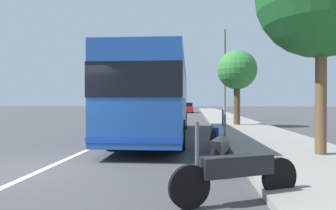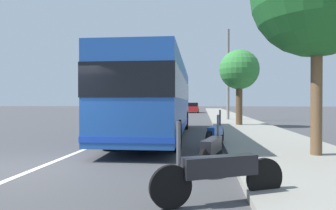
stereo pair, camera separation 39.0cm
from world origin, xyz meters
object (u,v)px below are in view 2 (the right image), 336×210
(roadside_tree_mid_block, at_px, (239,70))
(utility_pole, at_px, (228,75))
(motorcycle_nearest_curb, at_px, (215,134))
(car_behind_bus, at_px, (147,111))
(coach_bus, at_px, (157,97))
(motorcycle_far_end, at_px, (212,149))
(motorcycle_by_tree, at_px, (220,172))
(car_far_distant, at_px, (192,108))

(roadside_tree_mid_block, bearing_deg, utility_pole, 1.79)
(motorcycle_nearest_curb, relative_size, car_behind_bus, 0.56)
(roadside_tree_mid_block, bearing_deg, coach_bus, 143.81)
(motorcycle_far_end, relative_size, utility_pole, 0.29)
(motorcycle_nearest_curb, xyz_separation_m, car_behind_bus, (18.95, 5.86, 0.24))
(motorcycle_nearest_curb, bearing_deg, coach_bus, 52.82)
(motorcycle_by_tree, height_order, car_far_distant, car_far_distant)
(motorcycle_far_end, xyz_separation_m, car_far_distant, (38.39, 1.74, 0.26))
(car_far_distant, bearing_deg, car_behind_bus, 166.82)
(motorcycle_by_tree, xyz_separation_m, motorcycle_far_end, (2.45, 0.04, -0.02))
(motorcycle_by_tree, relative_size, motorcycle_nearest_curb, 0.91)
(car_far_distant, bearing_deg, coach_bus, 179.29)
(car_far_distant, height_order, car_behind_bus, car_behind_bus)
(coach_bus, xyz_separation_m, motorcycle_far_end, (-6.31, -2.26, -1.35))
(motorcycle_far_end, height_order, motorcycle_nearest_curb, motorcycle_nearest_curb)
(utility_pole, bearing_deg, car_behind_bus, 64.25)
(coach_bus, relative_size, car_far_distant, 2.66)
(car_far_distant, bearing_deg, motorcycle_by_tree, -177.28)
(roadside_tree_mid_block, xyz_separation_m, utility_pole, (6.09, 0.19, 0.25))
(motorcycle_by_tree, distance_m, car_far_distant, 40.88)
(motorcycle_by_tree, bearing_deg, utility_pole, -120.41)
(car_behind_bus, bearing_deg, motorcycle_nearest_curb, 20.45)
(coach_bus, bearing_deg, motorcycle_by_tree, -166.35)
(motorcycle_by_tree, bearing_deg, motorcycle_nearest_curb, -117.07)
(roadside_tree_mid_block, bearing_deg, car_behind_bus, 38.48)
(motorcycle_by_tree, relative_size, car_far_distant, 0.46)
(motorcycle_by_tree, height_order, utility_pole, utility_pole)
(coach_bus, height_order, motorcycle_far_end, coach_bus)
(motorcycle_far_end, bearing_deg, roadside_tree_mid_block, 4.61)
(coach_bus, relative_size, car_behind_bus, 2.97)
(coach_bus, xyz_separation_m, motorcycle_by_tree, (-8.76, -2.30, -1.33))
(motorcycle_far_end, height_order, utility_pole, utility_pole)
(motorcycle_nearest_curb, bearing_deg, car_far_distant, 18.99)
(motorcycle_far_end, distance_m, roadside_tree_mid_block, 12.81)
(roadside_tree_mid_block, bearing_deg, motorcycle_by_tree, 172.08)
(car_behind_bus, bearing_deg, utility_pole, 67.52)
(roadside_tree_mid_block, bearing_deg, motorcycle_far_end, 170.35)
(utility_pole, bearing_deg, roadside_tree_mid_block, -178.21)
(car_behind_bus, relative_size, utility_pole, 0.53)
(car_behind_bus, bearing_deg, car_far_distant, 169.86)
(motorcycle_far_end, xyz_separation_m, motorcycle_nearest_curb, (3.03, -0.21, 0.03))
(motorcycle_by_tree, height_order, car_behind_bus, car_behind_bus)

